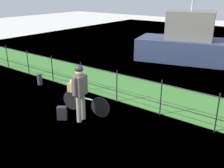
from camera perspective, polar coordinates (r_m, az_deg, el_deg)
name	(u,v)px	position (r m, az deg, el deg)	size (l,w,h in m)	color
ground_plane	(96,135)	(6.91, -3.68, -11.29)	(60.00, 60.00, 0.00)	beige
grass_strip	(156,96)	(9.39, 9.74, -2.55)	(27.00, 2.40, 0.03)	#38702D
harbor_water	(210,61)	(14.84, 20.95, 4.83)	(30.00, 30.00, 0.00)	#426684
iron_fence	(138,89)	(8.11, 5.75, -1.21)	(18.04, 0.04, 1.13)	black
bicycle_main	(85,103)	(7.93, -6.02, -4.21)	(1.70, 0.30, 0.64)	black
wooden_crate	(74,87)	(7.98, -8.45, -0.77)	(0.36, 0.25, 0.27)	#A87F51
terrier_dog	(74,81)	(7.90, -8.39, 0.64)	(0.32, 0.18, 0.18)	silver
cyclist_person	(80,88)	(7.25, -7.17, -0.98)	(0.31, 0.54, 1.68)	gray
backpack_on_paving	(62,113)	(7.71, -11.09, -6.37)	(0.28, 0.18, 0.40)	black
mooring_bollard	(40,79)	(10.70, -15.84, 1.03)	(0.20, 0.20, 0.45)	#38383D
moored_boat_near	(188,43)	(14.33, 16.69, 8.69)	(5.71, 3.59, 4.21)	#2D3856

